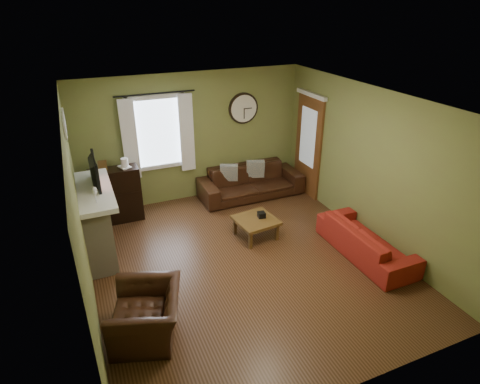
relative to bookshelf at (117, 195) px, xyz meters
name	(u,v)px	position (x,y,z in m)	size (l,w,h in m)	color
floor	(244,261)	(1.65, -2.17, -0.52)	(4.60, 5.20, 0.00)	#492B18
ceiling	(245,101)	(1.65, -2.17, 2.08)	(4.60, 5.20, 0.00)	white
wall_left	(80,219)	(-0.65, -2.17, 0.78)	(0.00, 5.20, 2.60)	olive
wall_right	(369,166)	(3.95, -2.17, 0.78)	(0.00, 5.20, 2.60)	olive
wall_back	(193,138)	(1.65, 0.43, 0.78)	(4.60, 0.00, 2.60)	olive
wall_front	(355,298)	(1.65, -4.77, 0.78)	(4.60, 0.00, 2.60)	olive
fireplace	(97,225)	(-0.45, -1.02, 0.03)	(0.40, 1.40, 1.10)	tan
firebox	(111,235)	(-0.26, -1.02, -0.22)	(0.04, 0.60, 0.55)	black
mantel	(93,191)	(-0.42, -1.02, 0.62)	(0.58, 1.60, 0.08)	white
tv	(91,175)	(-0.40, -0.87, 0.83)	(0.60, 0.08, 0.35)	black
tv_screen	(96,171)	(-0.32, -0.87, 0.89)	(0.02, 0.62, 0.36)	#994C3F
medallion_left	(65,130)	(-0.63, -1.37, 1.73)	(0.28, 0.28, 0.03)	white
medallion_mid	(64,123)	(-0.63, -1.02, 1.73)	(0.28, 0.28, 0.03)	white
medallion_right	(64,117)	(-0.63, -0.67, 1.73)	(0.28, 0.28, 0.03)	white
window_pane	(158,133)	(0.95, 0.41, 0.98)	(1.00, 0.02, 1.30)	silver
curtain_rod	(155,94)	(0.95, 0.31, 1.75)	(0.03, 0.03, 1.50)	black
curtain_left	(130,140)	(0.40, 0.31, 0.93)	(0.28, 0.04, 1.55)	white
curtain_right	(187,133)	(1.50, 0.31, 0.93)	(0.28, 0.04, 1.55)	white
wall_clock	(244,109)	(2.75, 0.38, 1.28)	(0.64, 0.06, 0.64)	white
door	(308,146)	(3.92, -0.32, 0.53)	(0.05, 0.90, 2.10)	brown
bookshelf	(117,195)	(0.00, 0.00, 0.00)	(0.88, 0.37, 1.05)	black
book	(121,173)	(0.13, -0.03, 0.44)	(0.18, 0.24, 0.02)	brown
sofa_brown	(251,182)	(2.74, -0.02, -0.21)	(2.18, 0.85, 0.64)	black
pillow_left	(255,169)	(2.90, 0.08, 0.03)	(0.38, 0.12, 0.38)	gray
pillow_right	(229,173)	(2.30, 0.12, 0.03)	(0.37, 0.11, 0.37)	gray
sofa_red	(366,240)	(3.57, -2.77, -0.26)	(1.84, 0.72, 0.54)	maroon
armchair	(147,315)	(-0.09, -3.12, -0.21)	(0.96, 0.84, 0.62)	black
coffee_table	(256,228)	(2.13, -1.57, -0.34)	(0.68, 0.68, 0.36)	brown
tissue_box	(261,215)	(2.25, -1.55, -0.12)	(0.13, 0.13, 0.10)	black
wine_glass_a	(96,197)	(-0.40, -1.53, 0.75)	(0.07, 0.07, 0.20)	white
wine_glass_b	(95,194)	(-0.40, -1.46, 0.76)	(0.08, 0.08, 0.22)	white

